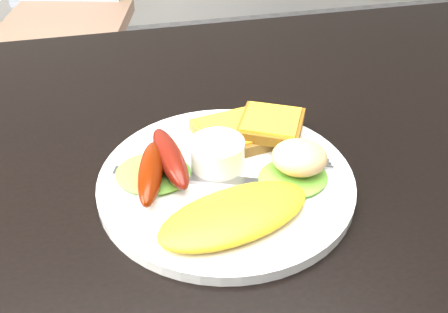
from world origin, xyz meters
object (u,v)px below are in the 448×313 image
(dining_table, at_px, (211,181))
(plate, at_px, (226,181))
(person, at_px, (48,55))
(dining_chair, at_px, (65,25))

(dining_table, relative_size, plate, 4.42)
(person, bearing_deg, plate, 90.87)
(dining_table, xyz_separation_m, person, (-0.21, 0.53, -0.07))
(dining_chair, height_order, person, person)
(dining_table, height_order, plate, plate)
(dining_chair, xyz_separation_m, plate, (0.24, -1.23, 0.31))
(person, distance_m, plate, 0.62)
(person, relative_size, plate, 4.84)
(dining_table, bearing_deg, dining_chair, 100.78)
(dining_table, relative_size, dining_chair, 3.19)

